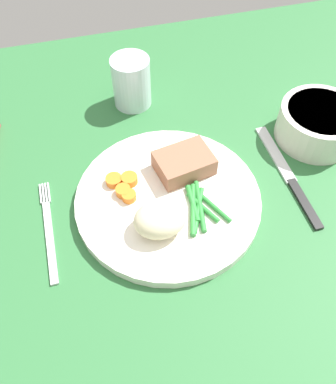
# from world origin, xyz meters

# --- Properties ---
(dining_table) EXTENTS (1.20, 0.90, 0.02)m
(dining_table) POSITION_xyz_m (0.00, 0.00, 0.01)
(dining_table) COLOR #2D6B38
(dining_table) RESTS_ON ground
(dinner_plate) EXTENTS (0.26, 0.26, 0.02)m
(dinner_plate) POSITION_xyz_m (0.01, -0.01, 0.03)
(dinner_plate) COLOR white
(dinner_plate) RESTS_ON dining_table
(meat_portion) EXTENTS (0.09, 0.07, 0.03)m
(meat_portion) POSITION_xyz_m (0.04, 0.03, 0.05)
(meat_portion) COLOR #936047
(meat_portion) RESTS_ON dinner_plate
(mashed_potatoes) EXTENTS (0.07, 0.06, 0.04)m
(mashed_potatoes) POSITION_xyz_m (-0.02, -0.06, 0.06)
(mashed_potatoes) COLOR beige
(mashed_potatoes) RESTS_ON dinner_plate
(carrot_slices) EXTENTS (0.05, 0.06, 0.01)m
(carrot_slices) POSITION_xyz_m (-0.05, 0.02, 0.04)
(carrot_slices) COLOR orange
(carrot_slices) RESTS_ON dinner_plate
(green_beans) EXTENTS (0.06, 0.09, 0.01)m
(green_beans) POSITION_xyz_m (0.04, -0.04, 0.04)
(green_beans) COLOR #2D8C38
(green_beans) RESTS_ON dinner_plate
(fork) EXTENTS (0.01, 0.17, 0.00)m
(fork) POSITION_xyz_m (-0.16, -0.01, 0.02)
(fork) COLOR silver
(fork) RESTS_ON dining_table
(knife) EXTENTS (0.02, 0.20, 0.01)m
(knife) POSITION_xyz_m (0.20, -0.01, 0.02)
(knife) COLOR black
(knife) RESTS_ON dining_table
(water_glass) EXTENTS (0.07, 0.07, 0.09)m
(water_glass) POSITION_xyz_m (0.01, 0.22, 0.06)
(water_glass) COLOR silver
(water_glass) RESTS_ON dining_table
(salad_bowl) EXTENTS (0.13, 0.13, 0.06)m
(salad_bowl) POSITION_xyz_m (0.27, 0.06, 0.05)
(salad_bowl) COLOR silver
(salad_bowl) RESTS_ON dining_table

